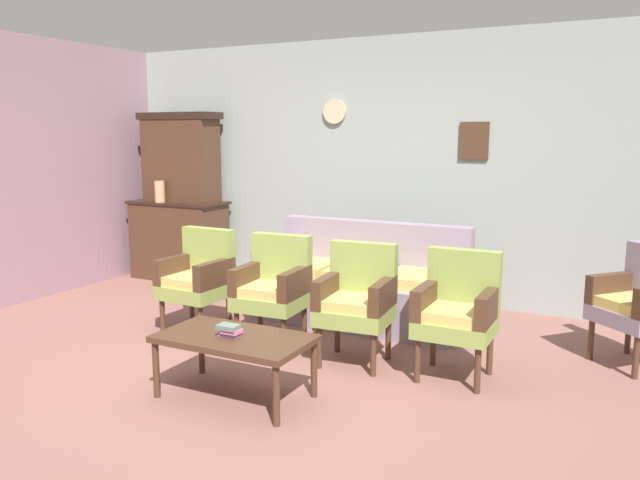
# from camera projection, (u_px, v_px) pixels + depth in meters

# --- Properties ---
(ground_plane) EXTENTS (7.68, 7.68, 0.00)m
(ground_plane) POSITION_uv_depth(u_px,v_px,m) (252.00, 376.00, 4.55)
(ground_plane) COLOR #84564C
(wall_back_with_decor) EXTENTS (6.40, 0.09, 2.70)m
(wall_back_with_decor) POSITION_uv_depth(u_px,v_px,m) (388.00, 169.00, 6.63)
(wall_back_with_decor) COLOR #939E99
(wall_back_with_decor) RESTS_ON ground
(side_cabinet) EXTENTS (1.16, 0.55, 0.93)m
(side_cabinet) POSITION_uv_depth(u_px,v_px,m) (179.00, 240.00, 7.57)
(side_cabinet) COLOR #472D1E
(side_cabinet) RESTS_ON ground
(cabinet_upper_hutch) EXTENTS (0.99, 0.38, 1.03)m
(cabinet_upper_hutch) POSITION_uv_depth(u_px,v_px,m) (181.00, 157.00, 7.48)
(cabinet_upper_hutch) COLOR #472D1E
(cabinet_upper_hutch) RESTS_ON side_cabinet
(vase_on_cabinet) EXTENTS (0.12, 0.12, 0.25)m
(vase_on_cabinet) POSITION_uv_depth(u_px,v_px,m) (160.00, 192.00, 7.36)
(vase_on_cabinet) COLOR tan
(vase_on_cabinet) RESTS_ON side_cabinet
(floral_couch) EXTENTS (1.87, 0.80, 0.90)m
(floral_couch) POSITION_uv_depth(u_px,v_px,m) (363.00, 287.00, 5.85)
(floral_couch) COLOR gray
(floral_couch) RESTS_ON ground
(armchair_near_cabinet) EXTENTS (0.54, 0.51, 0.90)m
(armchair_near_cabinet) POSITION_uv_depth(u_px,v_px,m) (198.00, 276.00, 5.50)
(armchair_near_cabinet) COLOR #849947
(armchair_near_cabinet) RESTS_ON ground
(armchair_near_couch_end) EXTENTS (0.55, 0.52, 0.90)m
(armchair_near_couch_end) POSITION_uv_depth(u_px,v_px,m) (273.00, 285.00, 5.16)
(armchair_near_couch_end) COLOR #849947
(armchair_near_couch_end) RESTS_ON ground
(armchair_row_middle) EXTENTS (0.56, 0.53, 0.90)m
(armchair_row_middle) POSITION_uv_depth(u_px,v_px,m) (357.00, 298.00, 4.77)
(armchair_row_middle) COLOR #849947
(armchair_row_middle) RESTS_ON ground
(armchair_by_doorway) EXTENTS (0.52, 0.49, 0.90)m
(armchair_by_doorway) POSITION_uv_depth(u_px,v_px,m) (458.00, 309.00, 4.48)
(armchair_by_doorway) COLOR #849947
(armchair_by_doorway) RESTS_ON ground
(coffee_table) EXTENTS (1.00, 0.56, 0.42)m
(coffee_table) POSITION_uv_depth(u_px,v_px,m) (234.00, 342.00, 4.14)
(coffee_table) COLOR #472D1E
(coffee_table) RESTS_ON ground
(book_stack_on_table) EXTENTS (0.15, 0.11, 0.08)m
(book_stack_on_table) POSITION_uv_depth(u_px,v_px,m) (230.00, 330.00, 4.11)
(book_stack_on_table) COLOR #8D649C
(book_stack_on_table) RESTS_ON coffee_table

